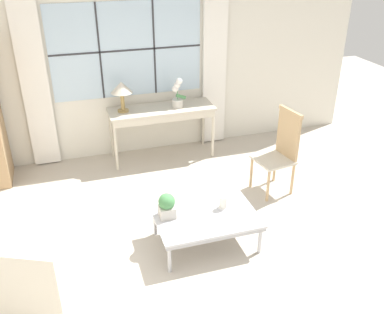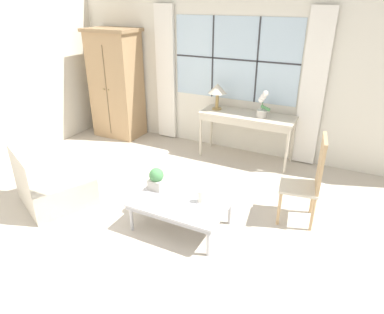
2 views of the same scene
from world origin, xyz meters
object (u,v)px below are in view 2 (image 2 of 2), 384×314
object	(u,v)px
armchair_upholstered	(53,184)
potted_orchid	(263,106)
side_chair_wooden	(310,177)
coffee_table	(181,203)
armoire	(116,84)
pillar_candle	(201,197)
console_table	(247,119)
potted_plant_small	(157,179)
table_lamp	(217,90)

from	to	relation	value
armchair_upholstered	potted_orchid	bearing A→B (deg)	49.34
side_chair_wooden	coffee_table	distance (m)	1.53
armoire	pillar_candle	size ratio (longest dim) A/B	12.40
armoire	console_table	size ratio (longest dim) A/B	1.31
potted_plant_small	coffee_table	bearing A→B (deg)	-16.03
side_chair_wooden	armoire	bearing A→B (deg)	160.44
armoire	console_table	xyz separation A→B (m)	(2.59, 0.02, -0.31)
potted_plant_small	console_table	bearing A→B (deg)	77.59
console_table	pillar_candle	world-z (taller)	console_table
armchair_upholstered	coffee_table	distance (m)	1.80
console_table	armchair_upholstered	world-z (taller)	armchair_upholstered
armchair_upholstered	armoire	bearing A→B (deg)	107.43
coffee_table	potted_plant_small	world-z (taller)	potted_plant_small
armoire	potted_plant_small	world-z (taller)	armoire
armoire	table_lamp	distance (m)	2.05
table_lamp	armoire	bearing A→B (deg)	-178.75
console_table	potted_plant_small	xyz separation A→B (m)	(-0.45, -2.06, -0.20)
table_lamp	potted_orchid	bearing A→B (deg)	-3.79
potted_plant_small	table_lamp	bearing A→B (deg)	92.61
armchair_upholstered	console_table	bearing A→B (deg)	53.10
console_table	potted_plant_small	world-z (taller)	console_table
potted_orchid	pillar_candle	xyz separation A→B (m)	(-0.07, -2.07, -0.52)
armoire	potted_plant_small	distance (m)	3.00
potted_plant_small	pillar_candle	size ratio (longest dim) A/B	1.69
armchair_upholstered	potted_plant_small	world-z (taller)	armchair_upholstered
potted_plant_small	pillar_candle	world-z (taller)	potted_plant_small
pillar_candle	armoire	bearing A→B (deg)	143.09
armchair_upholstered	coffee_table	bearing A→B (deg)	8.58
potted_orchid	potted_plant_small	world-z (taller)	potted_orchid
armoire	side_chair_wooden	world-z (taller)	armoire
potted_plant_small	side_chair_wooden	bearing A→B (deg)	22.08
side_chair_wooden	pillar_candle	size ratio (longest dim) A/B	6.82
armchair_upholstered	side_chair_wooden	bearing A→B (deg)	19.18
armoire	console_table	world-z (taller)	armoire
table_lamp	armchair_upholstered	distance (m)	2.91
armoire	potted_orchid	distance (m)	2.83
armoire	console_table	distance (m)	2.61
table_lamp	side_chair_wooden	xyz separation A→B (m)	(1.78, -1.40, -0.51)
table_lamp	side_chair_wooden	distance (m)	2.32
potted_orchid	coffee_table	size ratio (longest dim) A/B	0.39
table_lamp	potted_orchid	size ratio (longest dim) A/B	1.02
table_lamp	coffee_table	distance (m)	2.39
armoire	potted_orchid	xyz separation A→B (m)	(2.83, -0.01, -0.05)
console_table	side_chair_wooden	world-z (taller)	side_chair_wooden
console_table	armchair_upholstered	xyz separation A→B (m)	(-1.83, -2.44, -0.44)
potted_orchid	potted_plant_small	distance (m)	2.19
armchair_upholstered	pillar_candle	bearing A→B (deg)	9.85
table_lamp	potted_plant_small	bearing A→B (deg)	-87.39
console_table	side_chair_wooden	size ratio (longest dim) A/B	1.39
armoire	pillar_candle	distance (m)	3.50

